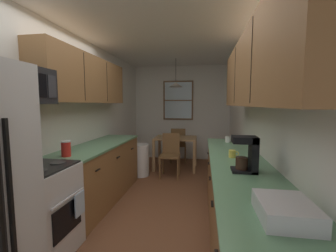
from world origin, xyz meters
name	(u,v)px	position (x,y,z in m)	size (l,w,h in m)	color
ground_plane	(165,196)	(0.00, 1.00, 0.00)	(12.00, 12.00, 0.00)	brown
wall_left	(87,119)	(-1.35, 1.00, 1.27)	(0.10, 9.00, 2.55)	white
wall_right	(254,121)	(1.35, 1.00, 1.27)	(0.10, 9.00, 2.55)	white
wall_back	(182,113)	(0.00, 3.65, 1.27)	(4.40, 0.10, 2.55)	white
ceiling_slab	(165,34)	(0.00, 1.00, 2.59)	(4.40, 9.00, 0.08)	white
stove_range	(38,211)	(-0.99, -0.60, 0.47)	(0.66, 0.62, 1.10)	silver
microwave_over_range	(20,85)	(-1.11, -0.60, 1.70)	(0.39, 0.57, 0.35)	black
counter_left	(100,172)	(-1.00, 0.73, 0.45)	(0.64, 2.04, 0.90)	olive
upper_cabinets_left	(87,80)	(-1.14, 0.68, 1.89)	(0.33, 2.12, 0.69)	olive
counter_right	(238,202)	(1.00, -0.03, 0.45)	(0.64, 3.19, 0.90)	olive
upper_cabinets_right	(258,69)	(1.14, -0.08, 1.87)	(0.33, 2.87, 0.74)	olive
dining_table	(176,143)	(-0.03, 2.60, 0.62)	(0.96, 0.70, 0.75)	#A87F51
dining_chair_near	(170,153)	(-0.07, 2.04, 0.50)	(0.41, 0.41, 0.90)	brown
dining_chair_far	(178,143)	(-0.03, 3.16, 0.50)	(0.43, 0.43, 0.90)	brown
pendant_light	(176,85)	(-0.03, 2.60, 1.96)	(0.31, 0.31, 0.64)	black
back_window	(178,100)	(-0.09, 3.58, 1.62)	(0.82, 0.05, 1.06)	brown
trash_bin	(141,160)	(-0.70, 1.97, 0.34)	(0.36, 0.36, 0.68)	white
storage_canister	(66,149)	(-1.00, -0.10, 0.99)	(0.11, 0.11, 0.19)	red
dish_towel	(80,204)	(-0.64, -0.44, 0.50)	(0.02, 0.16, 0.24)	silver
coffee_maker	(248,153)	(1.01, -0.38, 1.07)	(0.22, 0.18, 0.33)	black
mug_by_coffeemaker	(232,154)	(0.94, 0.16, 0.94)	(0.12, 0.08, 0.09)	#E5CC4C
mug_spare	(228,139)	(1.00, 1.21, 0.95)	(0.12, 0.08, 0.09)	white
dish_rack	(285,210)	(1.05, -1.22, 0.95)	(0.28, 0.34, 0.10)	silver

